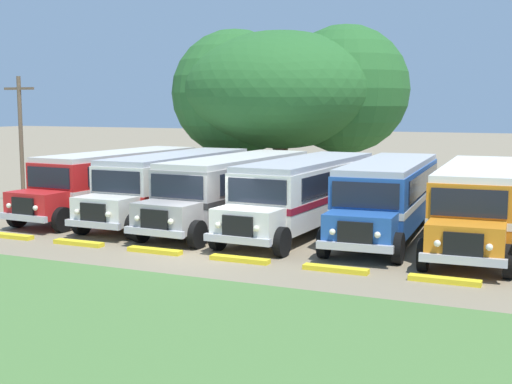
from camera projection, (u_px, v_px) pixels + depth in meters
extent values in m
plane|color=#84755B|center=(206.00, 253.00, 22.99)|extent=(220.00, 220.00, 0.00)
cube|color=#4C7538|center=(31.00, 325.00, 15.47)|extent=(80.00, 10.71, 0.01)
cube|color=red|center=(121.00, 179.00, 31.73)|extent=(2.97, 9.32, 2.10)
cube|color=white|center=(121.00, 183.00, 31.75)|extent=(3.00, 9.34, 0.24)
cube|color=black|center=(147.00, 169.00, 31.35)|extent=(0.45, 7.99, 0.80)
cube|color=black|center=(103.00, 167.00, 32.50)|extent=(0.45, 7.99, 0.80)
cube|color=beige|center=(120.00, 154.00, 31.58)|extent=(2.88, 9.21, 0.22)
cube|color=red|center=(37.00, 205.00, 27.11)|extent=(2.27, 1.51, 1.05)
cube|color=black|center=(23.00, 207.00, 26.46)|extent=(1.10, 0.16, 0.70)
cube|color=#B7B7BC|center=(23.00, 218.00, 26.48)|extent=(2.41, 0.32, 0.24)
cube|color=black|center=(48.00, 178.00, 27.58)|extent=(2.20, 0.17, 0.84)
cube|color=white|center=(177.00, 173.00, 35.82)|extent=(0.90, 0.11, 1.30)
sphere|color=#EAE5C6|center=(35.00, 208.00, 26.10)|extent=(0.20, 0.20, 0.20)
sphere|color=#EAE5C6|center=(9.00, 206.00, 26.73)|extent=(0.20, 0.20, 0.20)
cylinder|color=black|center=(62.00, 220.00, 26.73)|extent=(0.33, 1.01, 1.00)
cylinder|color=black|center=(17.00, 215.00, 27.81)|extent=(0.33, 1.01, 1.00)
cylinder|color=black|center=(179.00, 195.00, 33.96)|extent=(0.33, 1.01, 1.00)
cylinder|color=black|center=(140.00, 193.00, 35.05)|extent=(0.33, 1.01, 1.00)
cube|color=silver|center=(179.00, 182.00, 30.30)|extent=(2.56, 9.22, 2.10)
cube|color=red|center=(179.00, 186.00, 30.33)|extent=(2.59, 9.24, 0.24)
cube|color=black|center=(207.00, 172.00, 29.99)|extent=(0.09, 8.00, 0.80)
cube|color=black|center=(158.00, 169.00, 31.04)|extent=(0.09, 8.00, 0.80)
cube|color=#B2B2B7|center=(178.00, 156.00, 30.16)|extent=(2.48, 9.12, 0.22)
cube|color=silver|center=(105.00, 211.00, 25.59)|extent=(2.21, 1.41, 1.05)
cube|color=black|center=(93.00, 213.00, 24.92)|extent=(1.10, 0.11, 0.70)
cube|color=#B7B7BC|center=(93.00, 225.00, 24.94)|extent=(2.40, 0.22, 0.24)
cube|color=black|center=(116.00, 182.00, 26.07)|extent=(2.20, 0.07, 0.84)
cube|color=red|center=(226.00, 175.00, 34.48)|extent=(0.90, 0.07, 1.30)
sphere|color=#EAE5C6|center=(108.00, 214.00, 24.59)|extent=(0.20, 0.20, 0.20)
sphere|color=#EAE5C6|center=(77.00, 212.00, 25.16)|extent=(0.20, 0.20, 0.20)
cylinder|color=black|center=(134.00, 226.00, 25.25)|extent=(0.29, 1.00, 1.00)
cylinder|color=black|center=(82.00, 222.00, 26.24)|extent=(0.29, 1.00, 1.00)
cylinder|color=black|center=(233.00, 199.00, 32.65)|extent=(0.29, 1.00, 1.00)
cylinder|color=black|center=(189.00, 196.00, 33.64)|extent=(0.29, 1.00, 1.00)
cube|color=#9E9993|center=(238.00, 187.00, 28.68)|extent=(2.93, 9.31, 2.10)
cube|color=#282828|center=(238.00, 191.00, 28.70)|extent=(2.96, 9.33, 0.24)
cube|color=black|center=(268.00, 176.00, 28.31)|extent=(0.42, 7.99, 0.80)
cube|color=black|center=(216.00, 173.00, 29.45)|extent=(0.42, 7.99, 0.80)
cube|color=beige|center=(238.00, 159.00, 28.53)|extent=(2.85, 9.20, 0.22)
cube|color=#9E9993|center=(167.00, 217.00, 24.06)|extent=(2.26, 1.50, 1.05)
cube|color=black|center=(154.00, 220.00, 23.40)|extent=(1.10, 0.15, 0.70)
cube|color=#B7B7BC|center=(154.00, 232.00, 23.42)|extent=(2.41, 0.31, 0.24)
cube|color=black|center=(177.00, 186.00, 24.52)|extent=(2.20, 0.16, 0.84)
cube|color=#282828|center=(284.00, 179.00, 32.78)|extent=(0.90, 0.10, 1.30)
sphere|color=#EAE5C6|center=(171.00, 222.00, 23.04)|extent=(0.20, 0.20, 0.20)
sphere|color=#EAE5C6|center=(137.00, 218.00, 23.67)|extent=(0.20, 0.20, 0.20)
cylinder|color=black|center=(197.00, 234.00, 23.67)|extent=(0.33, 1.01, 1.00)
cylinder|color=black|center=(141.00, 229.00, 24.75)|extent=(0.33, 1.01, 1.00)
cylinder|color=black|center=(293.00, 204.00, 30.92)|extent=(0.33, 1.01, 1.00)
cylinder|color=black|center=(246.00, 201.00, 32.00)|extent=(0.33, 1.01, 1.00)
cube|color=silver|center=(308.00, 191.00, 27.38)|extent=(2.87, 9.29, 2.10)
cube|color=maroon|center=(308.00, 195.00, 27.40)|extent=(2.90, 9.31, 0.24)
cube|color=black|center=(341.00, 179.00, 27.02)|extent=(0.36, 8.00, 0.80)
cube|color=black|center=(283.00, 176.00, 28.15)|extent=(0.36, 8.00, 0.80)
cube|color=#B2B2B7|center=(309.00, 162.00, 27.23)|extent=(2.78, 9.19, 0.22)
cube|color=silver|center=(248.00, 224.00, 22.74)|extent=(2.25, 1.49, 1.05)
cube|color=black|center=(238.00, 227.00, 22.08)|extent=(1.10, 0.14, 0.70)
cube|color=#B7B7BC|center=(237.00, 240.00, 22.10)|extent=(2.41, 0.30, 0.24)
cube|color=black|center=(257.00, 191.00, 23.21)|extent=(2.20, 0.15, 0.84)
cube|color=maroon|center=(346.00, 182.00, 31.49)|extent=(0.90, 0.10, 1.30)
sphere|color=#EAE5C6|center=(256.00, 229.00, 21.73)|extent=(0.20, 0.20, 0.20)
sphere|color=#EAE5C6|center=(218.00, 225.00, 22.35)|extent=(0.20, 0.20, 0.20)
cylinder|color=black|center=(282.00, 242.00, 22.36)|extent=(0.32, 1.01, 1.00)
cylinder|color=black|center=(218.00, 236.00, 23.43)|extent=(0.32, 1.01, 1.00)
cylinder|color=black|center=(360.00, 208.00, 29.64)|extent=(0.32, 1.01, 1.00)
cylinder|color=black|center=(309.00, 205.00, 30.71)|extent=(0.32, 1.01, 1.00)
cube|color=#23519E|center=(390.00, 193.00, 26.48)|extent=(3.02, 9.33, 2.10)
cube|color=silver|center=(390.00, 198.00, 26.51)|extent=(3.05, 9.35, 0.24)
cube|color=black|center=(425.00, 181.00, 26.25)|extent=(0.50, 7.99, 0.80)
cube|color=black|center=(360.00, 179.00, 27.15)|extent=(0.50, 7.99, 0.80)
cube|color=#B2B2B7|center=(391.00, 164.00, 26.34)|extent=(2.94, 9.22, 0.22)
cube|color=#23519E|center=(360.00, 230.00, 21.64)|extent=(2.28, 1.52, 1.05)
cube|color=black|center=(355.00, 233.00, 20.95)|extent=(1.10, 0.16, 0.70)
cube|color=#B7B7BC|center=(354.00, 247.00, 20.97)|extent=(2.41, 0.34, 0.24)
cube|color=black|center=(365.00, 195.00, 22.13)|extent=(2.20, 0.19, 0.84)
cube|color=silver|center=(408.00, 184.00, 30.78)|extent=(0.90, 0.11, 1.30)
sphere|color=#EAE5C6|center=(377.00, 235.00, 20.66)|extent=(0.20, 0.20, 0.20)
sphere|color=#EAE5C6|center=(332.00, 232.00, 21.15)|extent=(0.20, 0.20, 0.20)
cylinder|color=black|center=(398.00, 248.00, 21.37)|extent=(0.34, 1.01, 1.00)
cylinder|color=black|center=(324.00, 243.00, 22.22)|extent=(0.34, 1.01, 1.00)
cylinder|color=black|center=(430.00, 211.00, 28.97)|extent=(0.34, 1.01, 1.00)
cylinder|color=black|center=(374.00, 208.00, 29.82)|extent=(0.34, 1.01, 1.00)
cube|color=orange|center=(479.00, 200.00, 24.67)|extent=(2.91, 9.30, 2.10)
cube|color=white|center=(478.00, 205.00, 24.70)|extent=(2.94, 9.32, 0.24)
cube|color=black|center=(444.00, 184.00, 25.35)|extent=(0.40, 7.99, 0.80)
cube|color=silver|center=(480.00, 168.00, 24.53)|extent=(2.83, 9.20, 0.22)
cube|color=orange|center=(465.00, 241.00, 19.85)|extent=(2.26, 1.50, 1.05)
cube|color=black|center=(463.00, 245.00, 19.17)|extent=(1.10, 0.15, 0.70)
cube|color=#B7B7BC|center=(462.00, 260.00, 19.19)|extent=(2.41, 0.31, 0.24)
cube|color=black|center=(469.00, 203.00, 20.34)|extent=(2.20, 0.16, 0.84)
cube|color=white|center=(486.00, 188.00, 28.95)|extent=(0.90, 0.10, 1.30)
sphere|color=#EAE5C6|center=(489.00, 247.00, 18.87)|extent=(0.20, 0.20, 0.20)
sphere|color=#EAE5C6|center=(437.00, 243.00, 19.38)|extent=(0.20, 0.20, 0.20)
cylinder|color=black|center=(509.00, 261.00, 19.57)|extent=(0.32, 1.01, 1.00)
cylinder|color=black|center=(423.00, 255.00, 20.45)|extent=(0.32, 1.01, 1.00)
cylinder|color=black|center=(452.00, 214.00, 28.01)|extent=(0.32, 1.01, 1.00)
cube|color=yellow|center=(10.00, 236.00, 25.62)|extent=(2.00, 0.36, 0.15)
cube|color=yellow|center=(79.00, 243.00, 24.33)|extent=(2.00, 0.36, 0.15)
cube|color=yellow|center=(155.00, 251.00, 23.03)|extent=(2.00, 0.36, 0.15)
cube|color=yellow|center=(240.00, 259.00, 21.74)|extent=(2.00, 0.36, 0.15)
cube|color=yellow|center=(336.00, 269.00, 20.44)|extent=(2.00, 0.36, 0.15)
cube|color=yellow|center=(444.00, 280.00, 19.14)|extent=(2.00, 0.36, 0.15)
cylinder|color=brown|center=(280.00, 164.00, 38.33)|extent=(0.85, 0.85, 3.37)
ellipsoid|color=#286028|center=(281.00, 90.00, 37.81)|extent=(11.02, 10.98, 6.46)
sphere|color=#286028|center=(345.00, 89.00, 37.72)|extent=(7.09, 7.09, 7.09)
sphere|color=#286028|center=(235.00, 93.00, 38.14)|extent=(7.06, 7.06, 7.06)
sphere|color=#286028|center=(304.00, 83.00, 41.15)|extent=(5.46, 5.46, 5.46)
cylinder|color=brown|center=(21.00, 141.00, 33.70)|extent=(0.20, 0.20, 6.36)
cube|color=brown|center=(19.00, 89.00, 33.38)|extent=(1.80, 0.12, 0.12)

